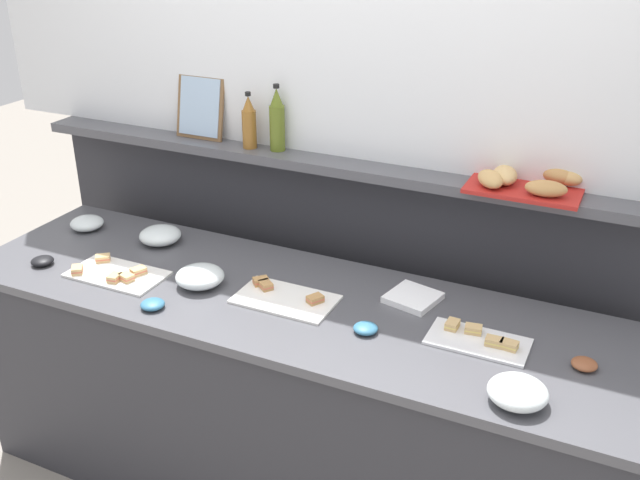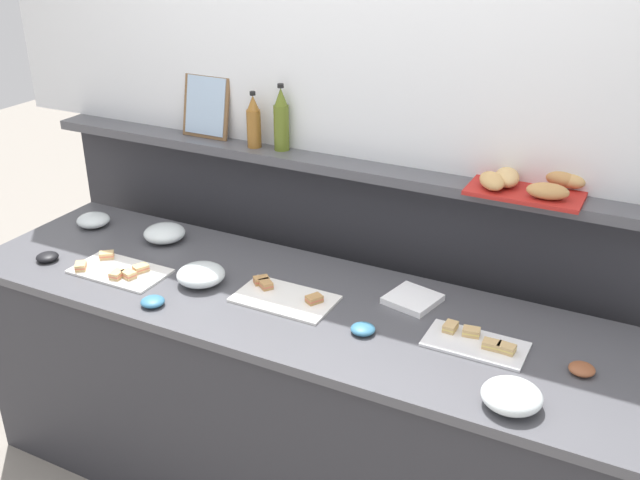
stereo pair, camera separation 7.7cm
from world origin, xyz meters
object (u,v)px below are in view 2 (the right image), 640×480
Objects in this scene: sandwich_platter_front at (119,270)px; framed_picture at (206,106)px; glass_bowl_extra at (93,221)px; condiment_bowl_red at (47,257)px; glass_bowl_small at (201,275)px; sandwich_platter_side at (477,342)px; glass_bowl_large at (165,234)px; napkin_stack at (413,299)px; olive_oil_bottle at (281,121)px; glass_bowl_medium at (512,397)px; bread_basket at (533,184)px; condiment_bowl_teal at (363,329)px; condiment_bowl_dark at (153,302)px; sandwich_platter_rear at (285,297)px; vinegar_bottle_amber at (254,123)px.

framed_picture is at bearing 89.83° from sandwich_platter_front.
glass_bowl_extra is 0.35m from condiment_bowl_red.
glass_bowl_small is 0.77m from glass_bowl_extra.
sandwich_platter_side is 3.71× the size of condiment_bowl_red.
glass_bowl_large is 0.65× the size of framed_picture.
glass_bowl_extra is at bearing 143.72° from sandwich_platter_front.
napkin_stack is 0.93m from olive_oil_bottle.
glass_bowl_medium reaches higher than glass_bowl_extra.
bread_basket reaches higher than glass_bowl_small.
olive_oil_bottle is at bearing 179.23° from bread_basket.
framed_picture is at bearing 178.78° from bread_basket.
sandwich_platter_front is at bearing -177.89° from condiment_bowl_teal.
sandwich_platter_front is at bearing -121.68° from olive_oil_bottle.
napkin_stack is at bearing -23.83° from olive_oil_bottle.
glass_bowl_medium is 2.11× the size of condiment_bowl_teal.
glass_bowl_large reaches higher than glass_bowl_extra.
condiment_bowl_teal is 1.29m from framed_picture.
sandwich_platter_front is 4.35× the size of condiment_bowl_dark.
glass_bowl_small is 0.72m from olive_oil_bottle.
napkin_stack is at bearing 149.46° from sandwich_platter_side.
sandwich_platter_rear is at bearing -146.24° from bread_basket.
glass_bowl_extra is 1.89m from bread_basket.
glass_bowl_small is at bearing -81.97° from vinegar_bottle_amber.
sandwich_platter_rear is 0.80m from vinegar_bottle_amber.
glass_bowl_medium reaches higher than condiment_bowl_dark.
bread_basket reaches higher than condiment_bowl_red.
glass_bowl_medium reaches higher than condiment_bowl_teal.
napkin_stack is 0.72× the size of vinegar_bottle_amber.
condiment_bowl_red is (-0.33, -0.05, 0.01)m from sandwich_platter_front.
glass_bowl_large is at bearing -142.95° from olive_oil_bottle.
vinegar_bottle_amber reaches higher than glass_bowl_small.
condiment_bowl_teal is 1.00m from olive_oil_bottle.
olive_oil_bottle is 1.01× the size of framed_picture.
sandwich_platter_side is 3.81× the size of condiment_bowl_dark.
sandwich_platter_rear is at bearing -59.97° from olive_oil_bottle.
sandwich_platter_front is 1.37× the size of framed_picture.
vinegar_bottle_amber is (-0.07, 0.53, 0.45)m from glass_bowl_small.
sandwich_platter_front is at bearing 8.63° from condiment_bowl_red.
glass_bowl_extra reaches higher than condiment_bowl_dark.
framed_picture reaches higher than napkin_stack.
condiment_bowl_teal is (1.03, 0.04, 0.00)m from sandwich_platter_front.
condiment_bowl_red is at bearing -170.64° from sandwich_platter_rear.
vinegar_bottle_amber reaches higher than glass_bowl_extra.
bread_basket is (1.75, 0.66, 0.40)m from condiment_bowl_red.
condiment_bowl_red is 0.32× the size of olive_oil_bottle.
framed_picture reaches higher than condiment_bowl_teal.
sandwich_platter_rear reaches higher than condiment_bowl_dark.
glass_bowl_large is 0.58m from framed_picture.
glass_bowl_medium reaches higher than sandwich_platter_side.
napkin_stack is at bearing 15.61° from sandwich_platter_front.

